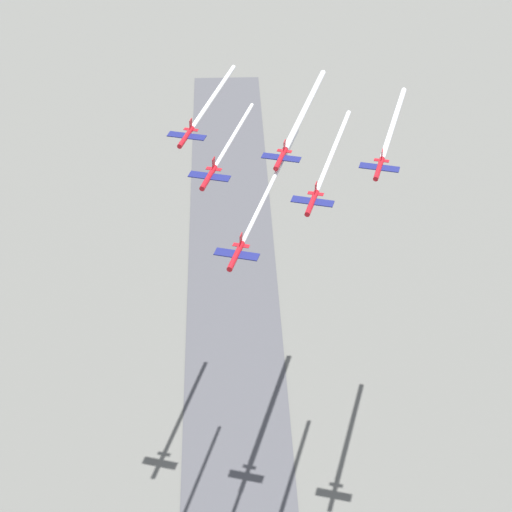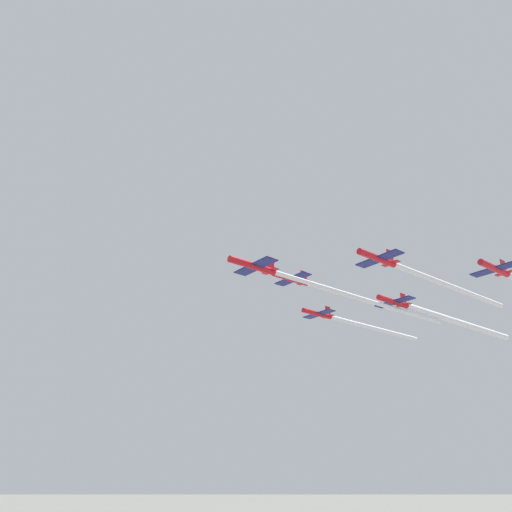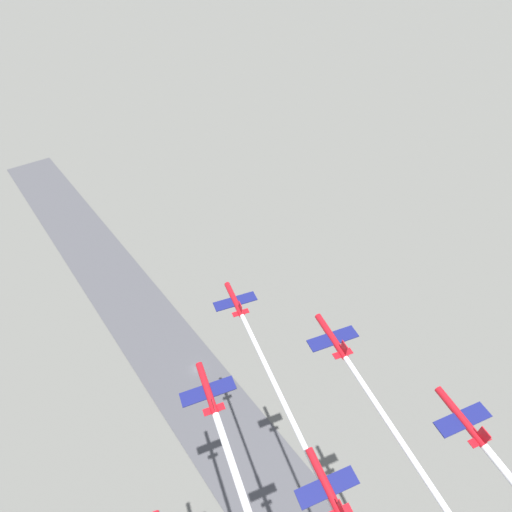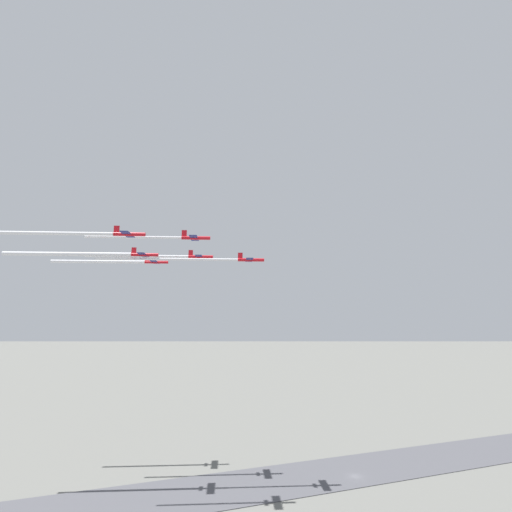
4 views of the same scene
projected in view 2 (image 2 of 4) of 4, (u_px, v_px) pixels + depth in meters
jet_0 at (254, 266)px, 79.73m from camera, size 9.14×8.75×3.05m
jet_1 at (378, 258)px, 83.55m from camera, size 9.14×8.75×3.05m
jet_2 at (292, 279)px, 99.89m from camera, size 9.14×8.75×3.05m
jet_3 at (495, 268)px, 86.08m from camera, size 9.14×8.75×3.05m
jet_4 at (394, 302)px, 101.13m from camera, size 9.14×8.75×3.05m
jet_5 at (318, 314)px, 117.39m from camera, size 9.14×8.75×3.05m
smoke_trail_0 at (369, 301)px, 95.96m from camera, size 47.79×8.24×0.84m
smoke_trail_1 at (453, 287)px, 96.60m from camera, size 36.88×6.70×1.00m
smoke_trail_2 at (356, 298)px, 110.91m from camera, size 29.87×5.43×0.81m
smoke_trail_4 at (462, 323)px, 115.64m from camera, size 41.97×7.85×1.37m
smoke_trail_5 at (376, 329)px, 129.68m from camera, size 34.25×6.32×1.03m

